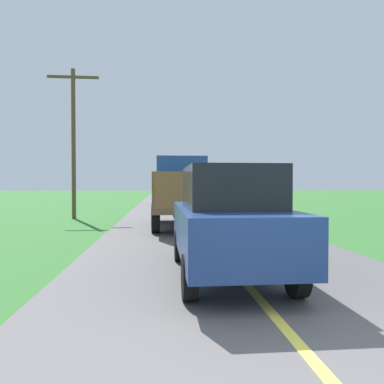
% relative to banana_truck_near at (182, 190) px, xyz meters
% --- Properties ---
extents(banana_truck_near, '(2.38, 5.82, 2.80)m').
position_rel_banana_truck_near_xyz_m(banana_truck_near, '(0.00, 0.00, 0.00)').
color(banana_truck_near, '#2D2D30').
rests_on(banana_truck_near, road_surface).
extents(banana_truck_far, '(2.38, 5.81, 2.80)m').
position_rel_banana_truck_near_xyz_m(banana_truck_far, '(0.33, 15.27, -0.01)').
color(banana_truck_far, '#2D2D30').
rests_on(banana_truck_far, road_surface).
extents(utility_pole_roadside, '(2.47, 0.20, 7.39)m').
position_rel_banana_truck_near_xyz_m(utility_pole_roadside, '(-5.16, 3.68, 2.58)').
color(utility_pole_roadside, brown).
rests_on(utility_pole_roadside, ground).
extents(following_car, '(1.74, 4.10, 1.92)m').
position_rel_banana_truck_near_xyz_m(following_car, '(0.28, -8.05, -0.40)').
color(following_car, navy).
rests_on(following_car, road_surface).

